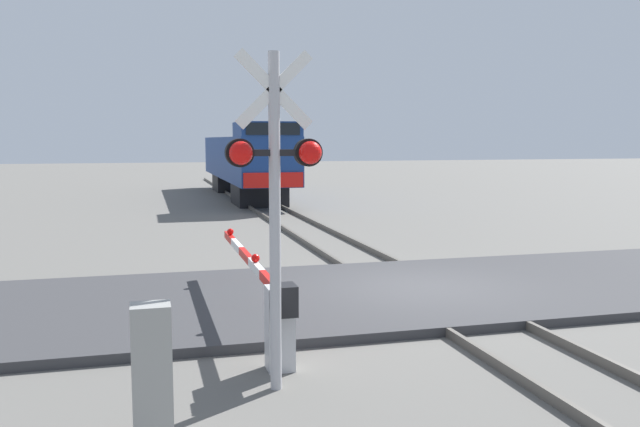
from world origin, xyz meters
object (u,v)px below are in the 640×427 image
object	(u,v)px
crossing_signal	(275,181)
utility_cabinet	(152,376)
crossing_gate	(268,297)
locomotive	(245,161)

from	to	relation	value
crossing_signal	utility_cabinet	world-z (taller)	crossing_signal
crossing_gate	locomotive	bearing A→B (deg)	82.13
utility_cabinet	locomotive	bearing A→B (deg)	79.57
crossing_signal	utility_cabinet	distance (m)	2.67
utility_cabinet	crossing_signal	bearing A→B (deg)	38.13
locomotive	crossing_gate	bearing A→B (deg)	-97.87
locomotive	crossing_gate	size ratio (longest dim) A/B	2.61
crossing_signal	crossing_gate	xyz separation A→B (m)	(0.19, 1.58, -1.81)
locomotive	crossing_signal	xyz separation A→B (m)	(-3.77, -27.46, 0.62)
locomotive	utility_cabinet	xyz separation A→B (m)	(-5.27, -28.64, -1.25)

